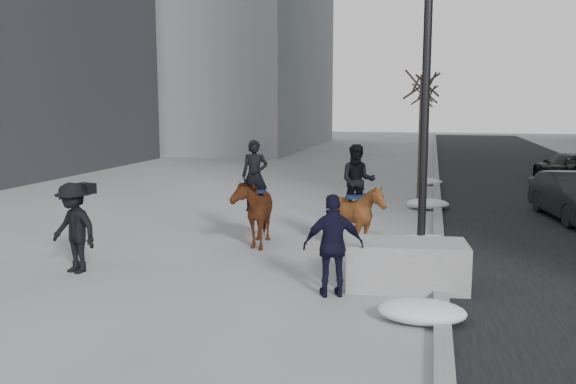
% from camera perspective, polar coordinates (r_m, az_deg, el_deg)
% --- Properties ---
extents(ground, '(120.00, 120.00, 0.00)m').
position_cam_1_polar(ground, '(11.33, -1.41, -8.39)').
color(ground, gray).
rests_on(ground, ground).
extents(road, '(8.00, 90.00, 0.01)m').
position_cam_1_polar(road, '(21.18, 24.66, -1.29)').
color(road, black).
rests_on(road, ground).
extents(curb, '(0.25, 90.00, 0.12)m').
position_cam_1_polar(curb, '(20.75, 13.78, -0.80)').
color(curb, gray).
rests_on(curb, ground).
extents(planter, '(2.19, 1.25, 0.84)m').
position_cam_1_polar(planter, '(11.06, 11.00, -6.70)').
color(planter, '#99999C').
rests_on(planter, ground).
extents(car_near, '(2.04, 4.22, 1.33)m').
position_cam_1_polar(car_near, '(18.83, 25.37, -0.40)').
color(car_near, black).
rests_on(car_near, ground).
extents(car_far, '(2.42, 4.72, 1.31)m').
position_cam_1_polar(car_far, '(26.97, 24.85, 2.00)').
color(car_far, black).
rests_on(car_far, ground).
extents(tree_near, '(1.20, 1.20, 4.68)m').
position_cam_1_polar(tree_near, '(21.35, 12.36, 5.66)').
color(tree_near, '#372721').
rests_on(tree_near, ground).
extents(tree_far, '(1.20, 1.20, 4.41)m').
position_cam_1_polar(tree_far, '(28.80, 12.63, 6.02)').
color(tree_far, '#3A2E22').
rests_on(tree_far, ground).
extents(mounted_left, '(1.19, 2.00, 2.42)m').
position_cam_1_polar(mounted_left, '(14.10, -3.26, -1.31)').
color(mounted_left, '#461F0E').
rests_on(mounted_left, ground).
extents(mounted_right, '(1.41, 1.55, 2.37)m').
position_cam_1_polar(mounted_right, '(13.47, 6.44, -1.60)').
color(mounted_right, '#45200D').
rests_on(mounted_right, ground).
extents(feeder, '(1.11, 1.00, 1.75)m').
position_cam_1_polar(feeder, '(10.32, 4.27, -5.03)').
color(feeder, black).
rests_on(feeder, ground).
extents(camera_crew, '(1.29, 0.99, 1.75)m').
position_cam_1_polar(camera_crew, '(12.44, -19.39, -3.15)').
color(camera_crew, black).
rests_on(camera_crew, ground).
extents(lamppost, '(0.25, 0.88, 9.09)m').
position_cam_1_polar(lamppost, '(13.77, 12.97, 15.36)').
color(lamppost, black).
rests_on(lamppost, ground).
extents(snow_piles, '(1.39, 16.65, 0.35)m').
position_cam_1_polar(snow_piles, '(15.76, 12.82, -3.21)').
color(snow_piles, silver).
rests_on(snow_piles, ground).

